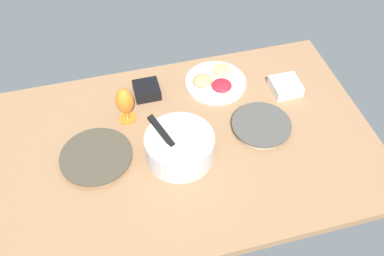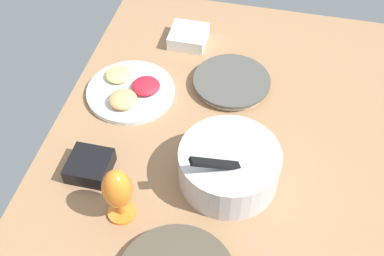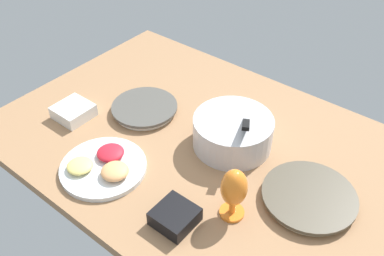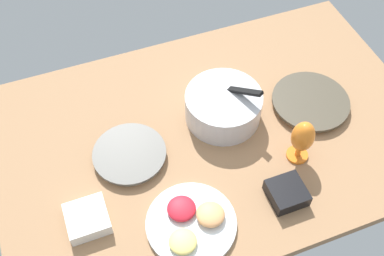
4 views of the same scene
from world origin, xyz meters
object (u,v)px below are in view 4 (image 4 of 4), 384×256
dinner_plate_right (310,102)px  square_bowl_white (87,218)px  mixing_bowl (223,106)px  fruit_platter (192,222)px  dinner_plate_left (129,154)px  square_bowl_black (287,192)px  hurricane_glass_orange (302,138)px

dinner_plate_right → square_bowl_white: bearing=-168.6°
mixing_bowl → fruit_platter: size_ratio=0.97×
dinner_plate_left → square_bowl_black: bearing=-37.4°
square_bowl_white → hurricane_glass_orange: bearing=-0.7°
mixing_bowl → fruit_platter: bearing=-125.3°
square_bowl_black → dinner_plate_left: bearing=142.6°
dinner_plate_left → mixing_bowl: (38.24, 5.28, 4.73)cm
fruit_platter → square_bowl_white: (-31.06, 12.60, 1.08)cm
mixing_bowl → square_bowl_white: size_ratio=2.16×
dinner_plate_right → square_bowl_black: square_bowl_black is taller
dinner_plate_right → hurricane_glass_orange: size_ratio=1.64×
dinner_plate_left → fruit_platter: fruit_platter is taller
dinner_plate_left → dinner_plate_right: size_ratio=0.88×
hurricane_glass_orange → square_bowl_white: (-75.70, 0.87, -8.01)cm
dinner_plate_right → mixing_bowl: bearing=168.7°
dinner_plate_left → square_bowl_black: square_bowl_black is taller
fruit_platter → square_bowl_white: bearing=157.9°
dinner_plate_right → square_bowl_white: 93.58cm
dinner_plate_left → mixing_bowl: mixing_bowl is taller
mixing_bowl → hurricane_glass_orange: size_ratio=1.56×
dinner_plate_left → fruit_platter: size_ratio=0.89×
square_bowl_black → hurricane_glass_orange: bearing=49.3°
dinner_plate_right → mixing_bowl: (-33.93, 6.80, 4.75)cm
dinner_plate_left → square_bowl_black: 56.25cm
mixing_bowl → fruit_platter: mixing_bowl is taller
dinner_plate_right → hurricane_glass_orange: bearing=-129.7°
mixing_bowl → hurricane_glass_orange: bearing=-55.6°
dinner_plate_right → fruit_platter: bearing=-152.9°
dinner_plate_right → square_bowl_white: size_ratio=2.26×
mixing_bowl → fruit_platter: (-26.74, -37.83, -4.59)cm
mixing_bowl → square_bowl_white: (-57.80, -25.23, -3.51)cm
dinner_plate_left → hurricane_glass_orange: 60.59cm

